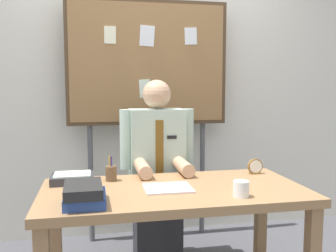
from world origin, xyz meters
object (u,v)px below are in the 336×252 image
person (157,178)px  open_notebook (168,188)px  bulletin_board (148,67)px  book_stack (84,194)px  pen_holder (111,173)px  coffee_mug (241,189)px  desk_clock (255,167)px  desk (174,203)px  paper_tray (73,178)px

person → open_notebook: (-0.04, -0.61, 0.09)m
bulletin_board → book_stack: bulletin_board is taller
book_stack → open_notebook: book_stack is taller
open_notebook → pen_holder: 0.41m
coffee_mug → person: bearing=110.9°
desk_clock → coffee_mug: desk_clock is taller
book_stack → desk_clock: book_stack is taller
book_stack → pen_holder: pen_holder is taller
desk → person: (0.00, 0.59, 0.00)m
open_notebook → book_stack: bearing=-157.3°
person → pen_holder: (-0.36, -0.35, 0.14)m
open_notebook → paper_tray: size_ratio=1.06×
desk_clock → paper_tray: desk_clock is taller
bulletin_board → paper_tray: size_ratio=7.81×
person → desk_clock: bearing=-29.3°
bulletin_board → open_notebook: bulletin_board is taller
book_stack → pen_holder: bearing=71.1°
open_notebook → desk_clock: size_ratio=2.62×
bulletin_board → coffee_mug: 1.49m
open_notebook → paper_tray: paper_tray is taller
person → bulletin_board: bearing=90.0°
person → book_stack: (-0.51, -0.81, 0.14)m
bulletin_board → coffee_mug: bearing=-75.8°
desk_clock → person: bearing=150.7°
paper_tray → book_stack: bearing=-80.2°
pen_holder → open_notebook: bearing=-39.7°
desk → book_stack: size_ratio=5.42×
bulletin_board → desk_clock: bearing=-51.4°
person → book_stack: 0.97m
open_notebook → desk_clock: bearing=21.3°
bulletin_board → paper_tray: 1.22m
book_stack → paper_tray: bearing=99.8°
person → open_notebook: size_ratio=4.97×
paper_tray → pen_holder: bearing=-1.1°
desk → book_stack: book_stack is taller
person → book_stack: person is taller
desk → person: person is taller
person → open_notebook: 0.62m
person → paper_tray: bearing=-150.2°
open_notebook → pen_holder: pen_holder is taller
bulletin_board → pen_holder: (-0.36, -0.77, -0.71)m
pen_holder → paper_tray: pen_holder is taller
desk → open_notebook: 0.11m
book_stack → coffee_mug: size_ratio=3.25×
book_stack → person: bearing=57.5°
desk → open_notebook: size_ratio=5.62×
bulletin_board → paper_tray: bulletin_board is taller
desk → pen_holder: bearing=145.8°
bulletin_board → book_stack: (-0.51, -1.23, -0.71)m
bulletin_board → desk: bearing=-90.0°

